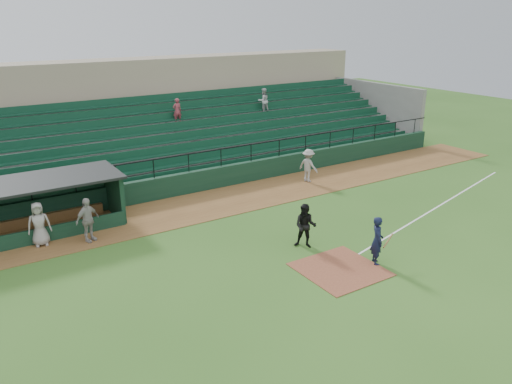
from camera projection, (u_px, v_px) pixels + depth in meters
ground at (323, 260)px, 20.12m from camera, size 90.00×90.00×0.00m
warning_track at (225, 201)px, 26.46m from camera, size 40.00×4.00×0.03m
home_plate_dirt at (340, 269)px, 19.32m from camera, size 3.00×3.00×0.03m
foul_line at (431, 211)px, 25.15m from camera, size 17.49×4.44×0.01m
stadium_structure at (160, 129)px, 32.42m from camera, size 38.00×13.08×6.40m
dugout at (16, 204)px, 22.30m from camera, size 8.90×3.20×2.42m
batter_at_plate at (377, 240)px, 19.51m from camera, size 1.17×0.85×1.97m
umpire at (305, 226)px, 20.92m from camera, size 1.17×1.17×1.91m
runner at (308, 165)px, 29.23m from camera, size 1.03×1.40×1.94m
dugout_player_a at (88, 220)px, 21.41m from camera, size 1.24×0.90×1.96m
dugout_player_b at (39, 224)px, 21.04m from camera, size 1.00×0.71×1.91m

